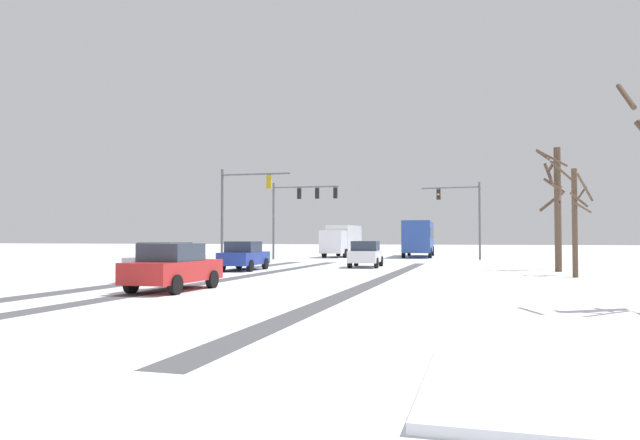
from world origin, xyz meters
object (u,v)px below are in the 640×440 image
object	(u,v)px
traffic_signal_far_right	(464,208)
box_truck_delivery	(342,240)
car_red_fourth	(173,267)
car_white_lead	(366,254)
car_blue_second	(244,256)
bare_tree_sidewalk_far	(556,202)
bare_tree_sidewalk_mid	(575,219)
bus_oncoming	(419,236)
traffic_signal_near_left	(240,200)
car_silver_third	(167,261)
traffic_signal_far_left	(299,203)

from	to	relation	value
traffic_signal_far_right	box_truck_delivery	distance (m)	12.38
car_red_fourth	car_white_lead	bearing A→B (deg)	79.37
traffic_signal_far_right	car_blue_second	world-z (taller)	traffic_signal_far_right
car_white_lead	car_blue_second	distance (m)	7.90
bare_tree_sidewalk_far	car_red_fourth	bearing A→B (deg)	-132.36
car_white_lead	car_red_fourth	size ratio (longest dim) A/B	1.02
bare_tree_sidewalk_mid	traffic_signal_far_right	bearing A→B (deg)	104.67
car_red_fourth	bare_tree_sidewalk_far	world-z (taller)	bare_tree_sidewalk_far
car_red_fourth	bare_tree_sidewalk_far	size ratio (longest dim) A/B	0.61
bus_oncoming	car_blue_second	bearing A→B (deg)	-105.01
traffic_signal_near_left	car_white_lead	size ratio (longest dim) A/B	1.55
box_truck_delivery	bare_tree_sidewalk_far	bearing A→B (deg)	-50.36
car_silver_third	bus_oncoming	world-z (taller)	bus_oncoming
traffic_signal_far_left	box_truck_delivery	size ratio (longest dim) A/B	0.87
traffic_signal_far_left	bare_tree_sidewalk_far	world-z (taller)	bare_tree_sidewalk_far
traffic_signal_near_left	traffic_signal_far_left	xyz separation A→B (m)	(0.98, 10.08, 0.43)
box_truck_delivery	car_silver_third	bearing A→B (deg)	-90.28
traffic_signal_near_left	car_white_lead	xyz separation A→B (m)	(8.76, -0.62, -3.54)
car_white_lead	bare_tree_sidewalk_far	xyz separation A→B (m)	(10.84, -1.95, 2.92)
car_red_fourth	bus_oncoming	bearing A→B (deg)	83.48
car_blue_second	car_white_lead	bearing A→B (deg)	41.55
bus_oncoming	bare_tree_sidewalk_far	distance (m)	24.95
car_white_lead	bus_oncoming	world-z (taller)	bus_oncoming
car_silver_third	car_red_fourth	bearing A→B (deg)	-56.71
car_silver_third	bare_tree_sidewalk_far	size ratio (longest dim) A/B	0.61
car_white_lead	car_blue_second	bearing A→B (deg)	-138.45
car_red_fourth	traffic_signal_far_left	bearing A→B (deg)	99.11
bus_oncoming	traffic_signal_far_left	bearing A→B (deg)	-130.94
car_blue_second	bare_tree_sidewalk_far	bearing A→B (deg)	11.09
car_blue_second	bare_tree_sidewalk_mid	size ratio (longest dim) A/B	0.83
bare_tree_sidewalk_mid	traffic_signal_far_left	bearing A→B (deg)	137.53
bare_tree_sidewalk_mid	box_truck_delivery	bearing A→B (deg)	124.39
bus_oncoming	car_white_lead	bearing A→B (deg)	-93.05
traffic_signal_near_left	traffic_signal_far_right	world-z (taller)	same
traffic_signal_near_left	box_truck_delivery	xyz separation A→B (m)	(2.79, 17.71, -2.72)
traffic_signal_far_left	car_white_lead	bearing A→B (deg)	-53.95
car_white_lead	traffic_signal_near_left	bearing A→B (deg)	175.95
car_silver_third	traffic_signal_far_right	bearing A→B (deg)	67.20
traffic_signal_far_left	bare_tree_sidewalk_mid	world-z (taller)	traffic_signal_far_left
traffic_signal_far_left	box_truck_delivery	world-z (taller)	traffic_signal_far_left
traffic_signal_far_right	car_silver_third	xyz separation A→B (m)	(-11.65, -27.73, -3.54)
car_white_lead	car_silver_third	bearing A→B (deg)	-115.08
car_red_fourth	bare_tree_sidewalk_mid	bearing A→B (deg)	37.11
traffic_signal_near_left	traffic_signal_far_right	bearing A→B (deg)	44.45
traffic_signal_far_left	box_truck_delivery	distance (m)	8.46
car_blue_second	traffic_signal_near_left	bearing A→B (deg)	115.98
car_white_lead	bare_tree_sidewalk_mid	world-z (taller)	bare_tree_sidewalk_mid
car_blue_second	car_silver_third	xyz separation A→B (m)	(-0.22, -7.85, 0.00)
traffic_signal_near_left	box_truck_delivery	bearing A→B (deg)	81.04
traffic_signal_near_left	bare_tree_sidewalk_far	size ratio (longest dim) A/B	0.97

